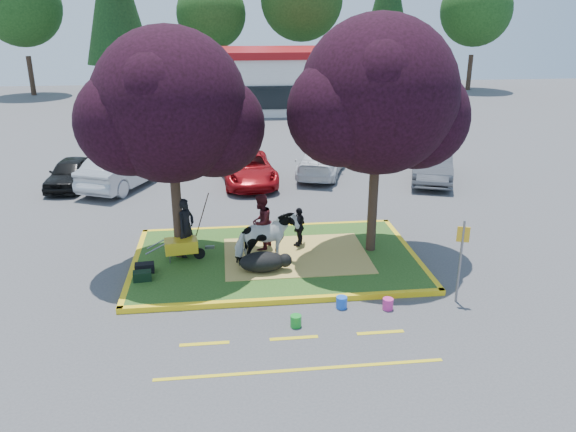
{
  "coord_description": "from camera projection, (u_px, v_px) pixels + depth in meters",
  "views": [
    {
      "loc": [
        -1.41,
        -15.05,
        6.89
      ],
      "look_at": [
        0.42,
        0.5,
        1.22
      ],
      "focal_mm": 35.0,
      "sensor_mm": 36.0,
      "label": 1
    }
  ],
  "objects": [
    {
      "name": "curb_left",
      "position": [
        134.0,
        266.0,
        16.08
      ],
      "size": [
        0.16,
        5.3,
        0.15
      ],
      "primitive_type": "cube",
      "color": "yellow",
      "rests_on": "ground"
    },
    {
      "name": "car_black",
      "position": [
        71.0,
        173.0,
        23.41
      ],
      "size": [
        1.73,
        3.68,
        1.21
      ],
      "primitive_type": "imported",
      "rotation": [
        0.0,
        0.0,
        -0.09
      ],
      "color": "black",
      "rests_on": "ground"
    },
    {
      "name": "car_grey",
      "position": [
        432.0,
        163.0,
        24.4
      ],
      "size": [
        3.05,
        4.93,
        1.53
      ],
      "primitive_type": "imported",
      "rotation": [
        0.0,
        0.0,
        -0.33
      ],
      "color": "#515258",
      "rests_on": "ground"
    },
    {
      "name": "bucket_blue",
      "position": [
        341.0,
        302.0,
        13.89
      ],
      "size": [
        0.32,
        0.32,
        0.3
      ],
      "primitive_type": "cylinder",
      "rotation": [
        0.0,
        0.0,
        0.19
      ],
      "color": "blue",
      "rests_on": "ground"
    },
    {
      "name": "cow",
      "position": [
        266.0,
        239.0,
        15.8
      ],
      "size": [
        1.94,
        1.38,
        1.49
      ],
      "primitive_type": "imported",
      "rotation": [
        0.0,
        0.0,
        1.94
      ],
      "color": "white",
      "rests_on": "median_island"
    },
    {
      "name": "fire_lane_long",
      "position": [
        301.0,
        370.0,
        11.51
      ],
      "size": [
        6.0,
        0.1,
        0.01
      ],
      "primitive_type": "cube",
      "color": "yellow",
      "rests_on": "ground"
    },
    {
      "name": "curb_far",
      "position": [
        268.0,
        227.0,
        18.94
      ],
      "size": [
        8.3,
        0.16,
        0.15
      ],
      "primitive_type": "cube",
      "color": "yellow",
      "rests_on": "ground"
    },
    {
      "name": "wheelbarrow",
      "position": [
        181.0,
        246.0,
        16.14
      ],
      "size": [
        1.67,
        0.68,
        0.63
      ],
      "rotation": [
        0.0,
        0.0,
        0.14
      ],
      "color": "black",
      "rests_on": "median_island"
    },
    {
      "name": "car_red",
      "position": [
        248.0,
        168.0,
        23.96
      ],
      "size": [
        2.52,
        4.81,
        1.29
      ],
      "primitive_type": "imported",
      "rotation": [
        0.0,
        0.0,
        0.08
      ],
      "color": "#A10D12",
      "rests_on": "ground"
    },
    {
      "name": "tree_purple_right",
      "position": [
        379.0,
        103.0,
        15.49
      ],
      "size": [
        5.3,
        4.4,
        6.82
      ],
      "color": "black",
      "rests_on": "median_island"
    },
    {
      "name": "treeline",
      "position": [
        248.0,
        3.0,
        49.17
      ],
      "size": [
        46.58,
        7.8,
        14.63
      ],
      "color": "black",
      "rests_on": "ground"
    },
    {
      "name": "calf",
      "position": [
        262.0,
        262.0,
        15.47
      ],
      "size": [
        1.47,
        1.19,
        0.56
      ],
      "primitive_type": "ellipsoid",
      "rotation": [
        0.0,
        0.0,
        -0.42
      ],
      "color": "black",
      "rests_on": "median_island"
    },
    {
      "name": "car_silver",
      "position": [
        125.0,
        168.0,
        23.43
      ],
      "size": [
        3.47,
        5.02,
        1.57
      ],
      "primitive_type": "imported",
      "rotation": [
        0.0,
        0.0,
        2.72
      ],
      "color": "#AFB2B7",
      "rests_on": "ground"
    },
    {
      "name": "sign_post",
      "position": [
        461.0,
        254.0,
        13.79
      ],
      "size": [
        0.3,
        0.13,
        2.18
      ],
      "rotation": [
        0.0,
        0.0,
        -0.35
      ],
      "color": "slate",
      "rests_on": "ground"
    },
    {
      "name": "retail_building",
      "position": [
        266.0,
        79.0,
        42.13
      ],
      "size": [
        20.4,
        8.4,
        4.4
      ],
      "color": "silver",
      "rests_on": "ground"
    },
    {
      "name": "car_white",
      "position": [
        321.0,
        161.0,
        25.11
      ],
      "size": [
        3.12,
        4.71,
        1.27
      ],
      "primitive_type": "imported",
      "rotation": [
        0.0,
        0.0,
        2.81
      ],
      "color": "silver",
      "rests_on": "ground"
    },
    {
      "name": "gear_bag_green",
      "position": [
        142.0,
        276.0,
        14.99
      ],
      "size": [
        0.51,
        0.35,
        0.25
      ],
      "primitive_type": "cube",
      "rotation": [
        0.0,
        0.0,
        0.11
      ],
      "color": "black",
      "rests_on": "median_island"
    },
    {
      "name": "visitor_b",
      "position": [
        299.0,
        227.0,
        17.08
      ],
      "size": [
        0.61,
        0.77,
        1.23
      ],
      "primitive_type": "imported",
      "rotation": [
        0.0,
        0.0,
        -2.08
      ],
      "color": "black",
      "rests_on": "median_island"
    },
    {
      "name": "tree_purple_left",
      "position": [
        171.0,
        113.0,
        15.12
      ],
      "size": [
        5.06,
        4.2,
        6.51
      ],
      "color": "black",
      "rests_on": "median_island"
    },
    {
      "name": "bucket_green",
      "position": [
        296.0,
        321.0,
        13.06
      ],
      "size": [
        0.3,
        0.3,
        0.28
      ],
      "primitive_type": "cylinder",
      "rotation": [
        0.0,
        0.0,
        0.14
      ],
      "color": "#179628",
      "rests_on": "ground"
    },
    {
      "name": "bucket_pink",
      "position": [
        388.0,
        304.0,
        13.82
      ],
      "size": [
        0.34,
        0.34,
        0.29
      ],
      "primitive_type": "cylinder",
      "rotation": [
        0.0,
        0.0,
        0.36
      ],
      "color": "#D8308D",
      "rests_on": "ground"
    },
    {
      "name": "fire_lane_stripe_a",
      "position": [
        204.0,
        344.0,
        12.41
      ],
      "size": [
        1.1,
        0.12,
        0.01
      ],
      "primitive_type": "cube",
      "color": "yellow",
      "rests_on": "ground"
    },
    {
      "name": "gear_bag_dark",
      "position": [
        145.0,
        268.0,
        15.46
      ],
      "size": [
        0.54,
        0.32,
        0.26
      ],
      "primitive_type": "cube",
      "rotation": [
        0.0,
        0.0,
        0.08
      ],
      "color": "black",
      "rests_on": "median_island"
    },
    {
      "name": "handler",
      "position": [
        186.0,
        227.0,
        16.28
      ],
      "size": [
        0.7,
        0.77,
        1.76
      ],
      "primitive_type": "imported",
      "rotation": [
        0.0,
        0.0,
        0.99
      ],
      "color": "black",
      "rests_on": "median_island"
    },
    {
      "name": "median_island",
      "position": [
        276.0,
        259.0,
        16.53
      ],
      "size": [
        8.0,
        5.0,
        0.15
      ],
      "primitive_type": "cube",
      "color": "#234B17",
      "rests_on": "ground"
    },
    {
      "name": "straw_bedding",
      "position": [
        296.0,
        255.0,
        16.57
      ],
      "size": [
        4.2,
        3.0,
        0.01
      ],
      "primitive_type": "cube",
      "color": "#D1BB56",
      "rests_on": "median_island"
    },
    {
      "name": "visitor_a",
      "position": [
        261.0,
        222.0,
        16.77
      ],
      "size": [
        0.96,
        1.04,
        1.71
      ],
      "primitive_type": "imported",
      "rotation": [
        0.0,
        0.0,
        -2.05
      ],
      "color": "#441318",
      "rests_on": "median_island"
    },
    {
      "name": "curb_near",
      "position": [
        286.0,
        301.0,
        14.12
      ],
      "size": [
        8.3,
        0.16,
        0.15
      ],
      "primitive_type": "cube",
      "color": "yellow",
      "rests_on": "ground"
    },
    {
      "name": "ground",
      "position": [
        276.0,
        261.0,
        16.55
      ],
      "size": [
        90.0,
        90.0,
        0.0
      ],
      "primitive_type": "plane",
      "color": "#424244",
      "rests_on": "ground"
    },
    {
      "name": "fire_lane_stripe_c",
      "position": [
        380.0,
        332.0,
        12.85
      ],
      "size": [
        1.1,
        0.12,
        0.01
      ],
      "primitive_type": "cube",
      "color": "yellow",
      "rests_on": "ground"
    },
    {
      "name": "curb_right",
      "position": [
        410.0,
        252.0,
        16.98
      ],
      "size": [
        0.16,
        5.3,
        0.15
      ],
      "primitive_type": "cube",
      "color": "yellow",
      "rests_on": "ground"
    },
    {
      "name": "fire_lane_stripe_b",
      "position": [
        294.0,
        338.0,
        12.63
      ],
      "size": [
        1.1,
        0.12,
        0.01
      ],
      "primitive_type": "cube",
      "color": "yellow",
      "rests_on": "ground"
    }
  ]
}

